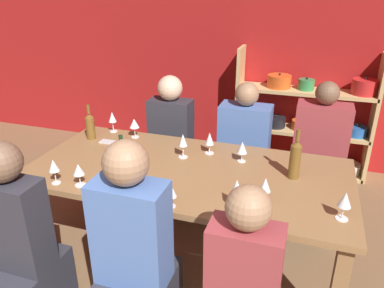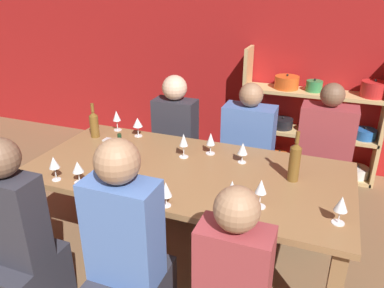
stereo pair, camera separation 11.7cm
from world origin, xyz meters
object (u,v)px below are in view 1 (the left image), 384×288
wine_glass_red_c (54,166)px  person_near_b (23,259)px  wine_glass_white_b (133,151)px  wine_glass_empty_d (112,118)px  person_far_a (172,152)px  wine_bottle_green (90,126)px  wine_bottle_amber (123,163)px  person_near_c (135,279)px  wine_glass_white_a (242,148)px  wine_glass_white_c (265,186)px  person_far_b (243,161)px  wine_glass_empty_b (183,141)px  cell_phone (109,142)px  wine_glass_red_b (134,124)px  wine_glass_empty_c (79,170)px  wine_glass_red_a (171,190)px  wine_glass_red_e (237,188)px  shelf_unit (301,126)px  wine_bottle_dark (295,159)px  person_far_c (316,168)px  wine_glass_red_d (345,201)px  wine_glass_empty_a (210,139)px  dining_table (188,179)px

wine_glass_red_c → person_near_b: bearing=-86.6°
wine_glass_white_b → wine_glass_empty_d: wine_glass_empty_d is taller
person_far_a → wine_bottle_green: bearing=48.5°
wine_bottle_amber → wine_glass_white_b: wine_bottle_amber is taller
person_near_b → person_near_c: bearing=2.6°
wine_glass_white_a → wine_glass_white_c: bearing=-66.0°
wine_glass_white_a → person_far_b: (-0.10, 0.65, -0.42)m
wine_glass_empty_b → cell_phone: 0.68m
wine_glass_white_b → person_near_b: person_near_b is taller
wine_glass_red_b → person_near_b: (-0.12, -1.27, -0.40)m
wine_glass_white_a → wine_glass_empty_c: bearing=-144.0°
wine_bottle_amber → person_near_c: size_ratio=0.25×
wine_glass_red_a → wine_glass_red_c: size_ratio=0.94×
wine_glass_red_b → wine_glass_red_e: 1.29m
wine_glass_white_a → shelf_unit: bearing=76.5°
wine_glass_white_b → person_near_b: 0.94m
wine_glass_red_a → wine_glass_empty_c: (-0.64, 0.05, 0.00)m
wine_bottle_dark → cell_phone: (-1.46, 0.14, -0.13)m
wine_glass_white_a → person_far_c: person_far_c is taller
wine_bottle_amber → person_far_b: person_far_b is taller
person_near_c → wine_bottle_amber: bearing=121.1°
wine_glass_white_b → wine_glass_red_e: bearing=-20.2°
wine_glass_red_c → person_near_b: person_near_b is taller
shelf_unit → wine_glass_red_d: size_ratio=8.44×
wine_glass_red_c → person_far_a: (0.30, 1.27, -0.42)m
wine_glass_red_c → wine_glass_white_c: wine_glass_white_c is taller
wine_glass_white_c → wine_glass_empty_d: 1.60m
person_far_a → person_near_b: bearing=80.7°
shelf_unit → wine_glass_white_c: 2.05m
wine_glass_empty_a → person_far_a: size_ratio=0.14×
wine_bottle_green → wine_bottle_amber: 0.80m
wine_glass_empty_d → person_far_a: 0.68m
wine_bottle_amber → person_far_a: size_ratio=0.27×
wine_glass_white_b → wine_bottle_amber: bearing=-83.7°
wine_glass_red_c → dining_table: bearing=31.0°
wine_glass_red_e → person_near_c: 0.74m
wine_glass_white_a → wine_glass_red_c: 1.28m
wine_glass_empty_d → person_near_c: 1.58m
wine_glass_white_b → wine_glass_empty_c: wine_glass_white_b is taller
shelf_unit → wine_bottle_amber: size_ratio=4.40×
cell_phone → wine_glass_red_c: bearing=-89.3°
wine_glass_red_d → person_far_b: person_far_b is taller
dining_table → person_near_b: 1.14m
wine_glass_white_b → person_far_c: (1.24, 0.99, -0.42)m
wine_glass_white_a → wine_glass_white_b: (-0.70, -0.32, 0.01)m
wine_glass_white_a → wine_glass_empty_c: 1.13m
wine_bottle_amber → wine_glass_empty_b: 0.51m
wine_glass_red_a → person_near_c: 0.51m
wine_glass_empty_b → person_far_c: bearing=37.3°
wine_bottle_amber → person_near_b: bearing=-122.7°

